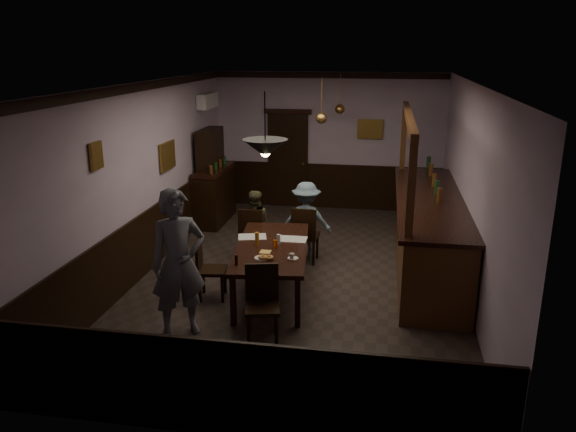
% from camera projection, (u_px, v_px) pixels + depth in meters
% --- Properties ---
extents(room, '(5.01, 8.01, 3.01)m').
position_uv_depth(room, '(301.00, 184.00, 8.58)').
color(room, '#2D2621').
rests_on(room, ground).
extents(dining_table, '(1.24, 2.30, 0.75)m').
position_uv_depth(dining_table, '(272.00, 250.00, 8.13)').
color(dining_table, black).
rests_on(dining_table, ground).
extents(chair_far_left, '(0.42, 0.42, 0.95)m').
position_uv_depth(chair_far_left, '(252.00, 232.00, 9.42)').
color(chair_far_left, black).
rests_on(chair_far_left, ground).
extents(chair_far_right, '(0.45, 0.45, 0.97)m').
position_uv_depth(chair_far_right, '(305.00, 233.00, 9.36)').
color(chair_far_right, black).
rests_on(chair_far_right, ground).
extents(chair_near, '(0.50, 0.50, 0.96)m').
position_uv_depth(chair_near, '(262.00, 299.00, 6.91)').
color(chair_near, black).
rests_on(chair_near, ground).
extents(chair_side, '(0.46, 0.46, 0.92)m').
position_uv_depth(chair_side, '(207.00, 265.00, 8.04)').
color(chair_side, black).
rests_on(chair_side, ground).
extents(person_standing, '(0.82, 0.77, 1.89)m').
position_uv_depth(person_standing, '(178.00, 264.00, 6.92)').
color(person_standing, slate).
rests_on(person_standing, ground).
extents(person_seated_left, '(0.65, 0.56, 1.17)m').
position_uv_depth(person_seated_left, '(254.00, 224.00, 9.66)').
color(person_seated_left, brown).
rests_on(person_seated_left, ground).
extents(person_seated_right, '(0.89, 0.55, 1.33)m').
position_uv_depth(person_seated_right, '(306.00, 220.00, 9.59)').
color(person_seated_right, slate).
rests_on(person_seated_right, ground).
extents(newspaper_left, '(0.48, 0.40, 0.01)m').
position_uv_depth(newspaper_left, '(252.00, 237.00, 8.48)').
color(newspaper_left, silver).
rests_on(newspaper_left, dining_table).
extents(newspaper_right, '(0.42, 0.30, 0.01)m').
position_uv_depth(newspaper_right, '(293.00, 239.00, 8.37)').
color(newspaper_right, silver).
rests_on(newspaper_right, dining_table).
extents(napkin, '(0.17, 0.17, 0.00)m').
position_uv_depth(napkin, '(265.00, 252.00, 7.86)').
color(napkin, '#E3B553').
rests_on(napkin, dining_table).
extents(saucer, '(0.15, 0.15, 0.01)m').
position_uv_depth(saucer, '(293.00, 258.00, 7.61)').
color(saucer, white).
rests_on(saucer, dining_table).
extents(coffee_cup, '(0.09, 0.09, 0.07)m').
position_uv_depth(coffee_cup, '(292.00, 256.00, 7.57)').
color(coffee_cup, white).
rests_on(coffee_cup, saucer).
extents(pastry_plate, '(0.22, 0.22, 0.01)m').
position_uv_depth(pastry_plate, '(262.00, 258.00, 7.62)').
color(pastry_plate, white).
rests_on(pastry_plate, dining_table).
extents(pastry_ring_a, '(0.13, 0.13, 0.04)m').
position_uv_depth(pastry_ring_a, '(263.00, 257.00, 7.57)').
color(pastry_ring_a, '#C68C47').
rests_on(pastry_ring_a, pastry_plate).
extents(pastry_ring_b, '(0.13, 0.13, 0.04)m').
position_uv_depth(pastry_ring_b, '(269.00, 257.00, 7.57)').
color(pastry_ring_b, '#C68C47').
rests_on(pastry_ring_b, pastry_plate).
extents(soda_can, '(0.07, 0.07, 0.12)m').
position_uv_depth(soda_can, '(275.00, 244.00, 8.00)').
color(soda_can, orange).
rests_on(soda_can, dining_table).
extents(beer_glass, '(0.06, 0.06, 0.20)m').
position_uv_depth(beer_glass, '(257.00, 239.00, 8.09)').
color(beer_glass, '#BF721E').
rests_on(beer_glass, dining_table).
extents(water_glass, '(0.06, 0.06, 0.15)m').
position_uv_depth(water_glass, '(278.00, 239.00, 8.15)').
color(water_glass, silver).
rests_on(water_glass, dining_table).
extents(pepper_mill, '(0.04, 0.04, 0.14)m').
position_uv_depth(pepper_mill, '(236.00, 260.00, 7.38)').
color(pepper_mill, black).
rests_on(pepper_mill, dining_table).
extents(sideboard, '(0.52, 1.46, 1.93)m').
position_uv_depth(sideboard, '(213.00, 185.00, 11.54)').
color(sideboard, black).
rests_on(sideboard, ground).
extents(bar_counter, '(1.04, 4.49, 2.52)m').
position_uv_depth(bar_counter, '(428.00, 231.00, 9.14)').
color(bar_counter, '#522916').
rests_on(bar_counter, ground).
extents(door_back, '(0.90, 0.06, 2.10)m').
position_uv_depth(door_back, '(288.00, 161.00, 12.58)').
color(door_back, black).
rests_on(door_back, ground).
extents(ac_unit, '(0.20, 0.85, 0.30)m').
position_uv_depth(ac_unit, '(208.00, 101.00, 11.43)').
color(ac_unit, white).
rests_on(ac_unit, ground).
extents(picture_left_small, '(0.04, 0.28, 0.36)m').
position_uv_depth(picture_left_small, '(96.00, 156.00, 7.29)').
color(picture_left_small, olive).
rests_on(picture_left_small, ground).
extents(picture_left_large, '(0.04, 0.62, 0.48)m').
position_uv_depth(picture_left_large, '(168.00, 156.00, 9.68)').
color(picture_left_large, olive).
rests_on(picture_left_large, ground).
extents(picture_back, '(0.55, 0.04, 0.42)m').
position_uv_depth(picture_back, '(370.00, 129.00, 12.08)').
color(picture_back, olive).
rests_on(picture_back, ground).
extents(pendant_iron, '(0.56, 0.56, 0.80)m').
position_uv_depth(pendant_iron, '(265.00, 148.00, 6.89)').
color(pendant_iron, black).
rests_on(pendant_iron, ground).
extents(pendant_brass_mid, '(0.20, 0.20, 0.81)m').
position_uv_depth(pendant_brass_mid, '(321.00, 118.00, 9.90)').
color(pendant_brass_mid, '#BF8C3F').
rests_on(pendant_brass_mid, ground).
extents(pendant_brass_far, '(0.20, 0.20, 0.81)m').
position_uv_depth(pendant_brass_far, '(340.00, 109.00, 11.29)').
color(pendant_brass_far, '#BF8C3F').
rests_on(pendant_brass_far, ground).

